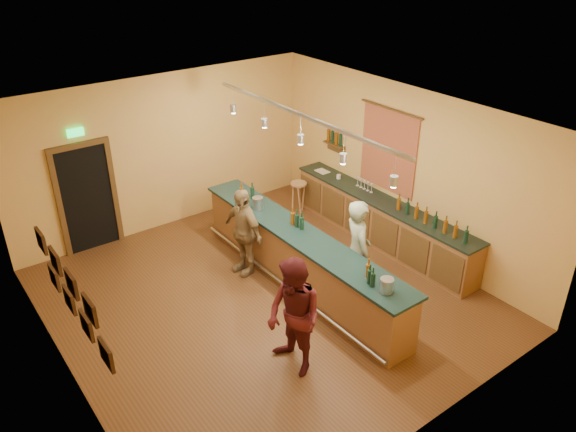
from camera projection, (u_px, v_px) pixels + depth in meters
floor at (264, 299)px, 9.69m from camera, size 7.00×7.00×0.00m
ceiling at (260, 120)px, 8.19m from camera, size 6.50×7.00×0.02m
wall_back at (165, 153)px, 11.42m from camera, size 6.50×0.02×3.20m
wall_front at (434, 331)px, 6.46m from camera, size 6.50×0.02×3.20m
wall_left at (54, 288)px, 7.22m from camera, size 0.02×7.00×3.20m
wall_right at (403, 169)px, 10.66m from camera, size 0.02×7.00×3.20m
doorway at (87, 196)px, 10.72m from camera, size 1.15×0.09×2.48m
tapestry at (388, 151)px, 10.81m from camera, size 0.03×1.40×1.60m
bottle_shelf at (335, 139)px, 11.93m from camera, size 0.17×0.55×0.54m
picture_grid at (71, 292)px, 6.54m from camera, size 0.06×2.20×0.70m
back_counter at (381, 221)px, 11.16m from camera, size 0.60×4.55×1.27m
tasting_bar at (299, 255)px, 9.80m from camera, size 0.73×5.10×1.38m
pendant_track at (301, 125)px, 8.69m from camera, size 0.11×4.60×0.50m
bartender at (357, 251)px, 9.33m from camera, size 0.64×0.78×1.84m
customer_a at (294, 317)px, 7.79m from camera, size 0.69×0.88×1.81m
customer_b at (243, 232)px, 10.07m from camera, size 0.50×1.01×1.67m
bar_stool at (299, 189)px, 12.26m from camera, size 0.36×0.36×0.73m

